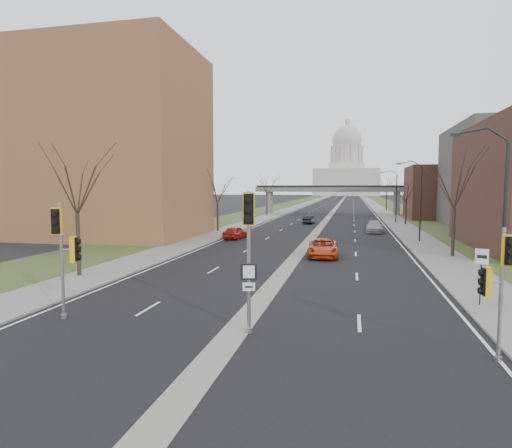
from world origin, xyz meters
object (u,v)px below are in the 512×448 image
(signal_pole_right, at_px, (498,275))
(car_right_near, at_px, (323,248))
(speed_limit_sign, at_px, (481,266))
(car_left_near, at_px, (235,232))
(car_left_far, at_px, (309,219))
(signal_pole_median, at_px, (249,236))
(car_right_mid, at_px, (374,227))
(signal_pole_left, at_px, (64,243))

(signal_pole_right, bearing_deg, car_right_near, 106.41)
(signal_pole_right, xyz_separation_m, speed_limit_sign, (1.47, 7.26, -0.96))
(car_left_near, relative_size, car_left_far, 1.03)
(signal_pole_median, distance_m, car_right_mid, 42.74)
(signal_pole_left, relative_size, car_left_far, 1.25)
(car_left_far, distance_m, car_right_mid, 15.71)
(signal_pole_median, relative_size, car_left_near, 1.33)
(signal_pole_left, xyz_separation_m, car_left_near, (-0.76, 31.10, -2.71))
(signal_pole_median, height_order, speed_limit_sign, signal_pole_median)
(car_left_near, bearing_deg, signal_pole_left, 99.40)
(signal_pole_left, bearing_deg, car_right_near, 43.42)
(signal_pole_median, distance_m, signal_pole_right, 8.81)
(signal_pole_left, distance_m, speed_limit_sign, 19.68)
(speed_limit_sign, xyz_separation_m, car_right_mid, (-3.31, 35.60, -1.30))
(speed_limit_sign, xyz_separation_m, car_left_near, (-19.38, 24.85, -1.30))
(signal_pole_right, bearing_deg, car_right_mid, 90.34)
(car_right_near, relative_size, car_right_mid, 1.07)
(signal_pole_right, height_order, car_left_near, signal_pole_right)
(signal_pole_median, relative_size, speed_limit_sign, 2.06)
(signal_pole_median, distance_m, car_left_far, 54.50)
(signal_pole_left, height_order, speed_limit_sign, signal_pole_left)
(speed_limit_sign, bearing_deg, signal_pole_left, -146.26)
(signal_pole_median, relative_size, car_right_near, 1.06)
(car_right_near, bearing_deg, car_left_far, 94.62)
(signal_pole_left, xyz_separation_m, car_right_near, (10.00, 20.31, -2.69))
(signal_pole_left, xyz_separation_m, signal_pole_median, (8.43, -0.21, 0.56))
(signal_pole_median, height_order, car_left_far, signal_pole_median)
(car_right_near, bearing_deg, signal_pole_right, -74.49)
(car_right_near, distance_m, car_right_mid, 22.19)
(signal_pole_right, relative_size, car_right_near, 0.84)
(signal_pole_left, height_order, car_left_far, signal_pole_left)
(signal_pole_right, xyz_separation_m, car_left_far, (-11.67, 55.12, -2.30))
(signal_pole_median, bearing_deg, car_right_mid, 67.36)
(signal_pole_left, distance_m, car_left_far, 54.45)
(car_left_near, distance_m, car_left_far, 23.84)
(signal_pole_left, distance_m, car_right_mid, 44.64)
(speed_limit_sign, bearing_deg, car_left_near, 143.13)
(signal_pole_right, distance_m, car_right_mid, 42.96)
(signal_pole_median, distance_m, car_right_near, 20.83)
(signal_pole_median, xyz_separation_m, signal_pole_right, (8.71, -0.80, -1.01))
(car_left_near, xyz_separation_m, car_right_mid, (16.07, 10.75, 0.00))
(signal_pole_right, height_order, speed_limit_sign, signal_pole_right)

